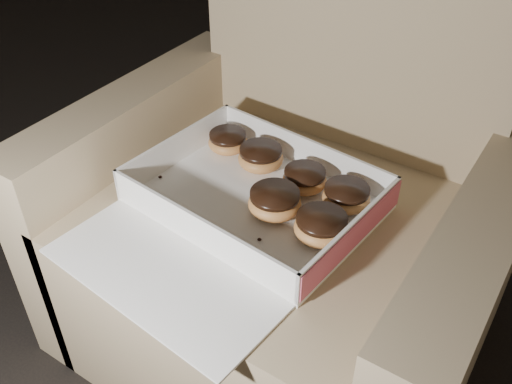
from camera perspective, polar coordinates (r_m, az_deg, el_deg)
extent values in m
cube|color=#9E8864|center=(1.16, 2.08, -7.99)|extent=(0.64, 0.64, 0.37)
cube|color=#9E8864|center=(1.15, 10.50, 15.94)|extent=(0.64, 0.12, 0.46)
cube|color=#9E8864|center=(1.29, -11.06, 0.15)|extent=(0.11, 0.64, 0.50)
cube|color=#9E8864|center=(1.05, 18.90, -12.67)|extent=(0.11, 0.64, 0.50)
cube|color=white|center=(1.03, 0.00, -1.06)|extent=(0.43, 0.34, 0.01)
cube|color=white|center=(1.10, 4.86, 4.08)|extent=(0.40, 0.05, 0.06)
cube|color=white|center=(0.92, -5.81, -3.89)|extent=(0.40, 0.05, 0.06)
cube|color=white|center=(1.12, -7.92, 4.35)|extent=(0.04, 0.30, 0.06)
cube|color=white|center=(0.92, 9.61, -4.27)|extent=(0.04, 0.30, 0.06)
cube|color=#BD4C65|center=(0.92, 9.85, -4.39)|extent=(0.03, 0.29, 0.05)
cube|color=white|center=(0.91, -9.47, -8.36)|extent=(0.41, 0.21, 0.01)
ellipsoid|color=#DF984D|center=(1.09, 0.47, 3.37)|extent=(0.09, 0.09, 0.04)
cylinder|color=black|center=(1.08, 0.48, 4.17)|extent=(0.08, 0.08, 0.01)
ellipsoid|color=#DF984D|center=(0.94, 6.53, -3.59)|extent=(0.09, 0.09, 0.04)
cylinder|color=black|center=(0.93, 6.62, -2.71)|extent=(0.08, 0.08, 0.01)
ellipsoid|color=#DF984D|center=(1.15, -2.82, 4.97)|extent=(0.08, 0.08, 0.04)
cylinder|color=black|center=(1.14, -2.84, 5.68)|extent=(0.07, 0.07, 0.01)
ellipsoid|color=#DF984D|center=(1.01, 9.00, -0.58)|extent=(0.08, 0.08, 0.04)
cylinder|color=black|center=(1.00, 9.10, 0.22)|extent=(0.08, 0.08, 0.01)
ellipsoid|color=#DF984D|center=(1.04, 4.87, 1.16)|extent=(0.08, 0.08, 0.04)
cylinder|color=black|center=(1.03, 4.92, 1.92)|extent=(0.08, 0.08, 0.01)
ellipsoid|color=#DF984D|center=(0.98, 1.87, -1.13)|extent=(0.09, 0.09, 0.04)
cylinder|color=black|center=(0.97, 1.90, -0.24)|extent=(0.09, 0.09, 0.01)
ellipsoid|color=black|center=(0.94, 0.35, -4.77)|extent=(0.01, 0.01, 0.00)
ellipsoid|color=black|center=(1.04, -10.06, -0.56)|extent=(0.01, 0.01, 0.00)
ellipsoid|color=black|center=(0.99, -6.57, -2.80)|extent=(0.01, 0.01, 0.00)
ellipsoid|color=black|center=(1.09, -9.56, 1.50)|extent=(0.01, 0.01, 0.00)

